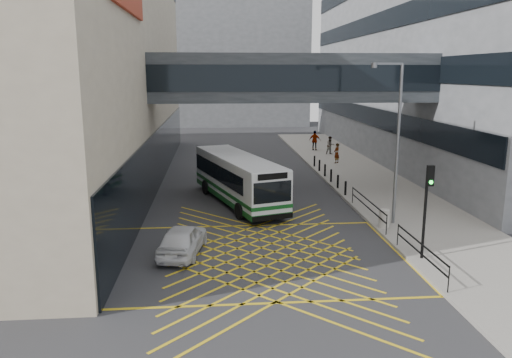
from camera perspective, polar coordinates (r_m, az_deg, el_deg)
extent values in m
plane|color=#333335|center=(21.96, 0.89, -8.85)|extent=(120.00, 120.00, 0.00)
cube|color=black|center=(37.08, -10.81, 2.80)|extent=(0.10, 41.50, 4.00)
cube|color=slate|center=(51.53, 26.31, 13.27)|extent=(24.00, 44.00, 20.00)
cube|color=black|center=(46.72, 12.75, 7.07)|extent=(0.10, 43.50, 1.60)
cube|color=black|center=(46.57, 12.98, 11.98)|extent=(0.10, 43.50, 1.60)
cube|color=black|center=(46.75, 13.23, 16.88)|extent=(0.10, 43.50, 1.60)
cube|color=slate|center=(80.41, -4.91, 12.86)|extent=(28.00, 16.00, 18.00)
cube|color=#32373C|center=(32.80, 4.13, 11.45)|extent=(20.00, 4.00, 3.00)
cube|color=black|center=(30.81, 4.72, 11.40)|extent=(19.50, 0.06, 1.60)
cube|color=black|center=(34.80, 3.61, 11.49)|extent=(19.50, 0.06, 1.60)
cube|color=gray|center=(37.90, 12.25, -0.02)|extent=(6.00, 54.00, 0.16)
cube|color=gold|center=(21.96, 0.89, -8.84)|extent=(12.00, 9.00, 0.01)
cube|color=silver|center=(30.33, -2.06, 0.15)|extent=(5.29, 10.41, 2.50)
cube|color=#0E4917|center=(30.58, -2.05, -1.86)|extent=(5.34, 10.46, 0.31)
cube|color=#0E4917|center=(30.46, -2.05, -0.96)|extent=(5.36, 10.46, 0.20)
cube|color=black|center=(30.78, -2.43, 0.94)|extent=(4.95, 9.19, 0.97)
cube|color=black|center=(25.70, 1.89, -1.51)|extent=(2.05, 0.72, 1.11)
cube|color=black|center=(25.50, 1.92, 0.30)|extent=(1.61, 0.56, 0.32)
cube|color=silver|center=(30.10, -2.08, 2.49)|extent=(5.25, 10.32, 0.09)
cube|color=black|center=(26.03, 1.89, -4.39)|extent=(2.23, 0.79, 0.28)
cube|color=black|center=(35.28, -4.94, -0.04)|extent=(2.23, 0.79, 0.28)
cylinder|color=black|center=(27.17, -1.89, -3.69)|extent=(0.53, 0.96, 0.93)
cylinder|color=black|center=(28.04, 2.58, -3.19)|extent=(0.53, 0.96, 0.93)
cylinder|color=black|center=(32.96, -5.75, -0.92)|extent=(0.53, 0.96, 0.93)
cylinder|color=black|center=(33.68, -1.95, -0.58)|extent=(0.53, 0.96, 0.93)
imported|color=silver|center=(22.24, -8.39, -6.81)|extent=(2.53, 4.57, 1.38)
imported|color=#222328|center=(34.15, -0.83, 0.05)|extent=(3.58, 4.94, 1.44)
imported|color=gray|center=(40.70, -1.72, 1.99)|extent=(2.02, 4.62, 1.43)
cylinder|color=black|center=(21.96, 18.68, -4.38)|extent=(0.13, 0.13, 3.40)
cube|color=black|center=(21.33, 19.30, 0.36)|extent=(0.29, 0.20, 0.85)
sphere|color=#19E533|center=(21.29, 19.37, -0.35)|extent=(0.17, 0.17, 0.16)
cylinder|color=slate|center=(26.21, 15.87, 3.65)|extent=(0.20, 0.20, 8.10)
cube|color=slate|center=(25.48, 14.91, 12.62)|extent=(1.58, 0.56, 0.10)
cylinder|color=slate|center=(25.01, 13.37, 12.53)|extent=(0.35, 0.35, 0.25)
cylinder|color=#ADA89E|center=(26.07, 14.43, -4.39)|extent=(0.54, 0.54, 0.93)
cube|color=black|center=(21.25, 18.33, -7.03)|extent=(0.05, 5.00, 0.05)
cube|color=black|center=(21.38, 18.26, -8.04)|extent=(0.05, 5.00, 0.05)
cube|color=black|center=(27.54, 12.69, -2.37)|extent=(0.05, 6.00, 0.05)
cube|color=black|center=(27.64, 12.65, -3.18)|extent=(0.05, 6.00, 0.05)
cylinder|color=black|center=(19.29, 21.16, -10.64)|extent=(0.04, 0.04, 1.00)
cylinder|color=black|center=(23.58, 15.90, -6.13)|extent=(0.04, 0.04, 1.00)
cylinder|color=black|center=(24.92, 14.69, -5.08)|extent=(0.04, 0.04, 1.00)
cylinder|color=black|center=(30.43, 10.98, -1.80)|extent=(0.04, 0.04, 1.00)
cylinder|color=black|center=(32.34, 10.19, -1.04)|extent=(0.14, 0.14, 0.90)
cylinder|color=black|center=(34.23, 9.34, -0.28)|extent=(0.14, 0.14, 0.90)
cylinder|color=black|center=(36.13, 8.58, 0.40)|extent=(0.14, 0.14, 0.90)
cylinder|color=black|center=(38.04, 7.89, 1.00)|extent=(0.14, 0.14, 0.90)
cylinder|color=black|center=(39.95, 7.26, 1.55)|extent=(0.14, 0.14, 0.90)
cylinder|color=black|center=(41.88, 6.70, 2.05)|extent=(0.14, 0.14, 0.90)
imported|color=gray|center=(43.62, 9.21, 2.92)|extent=(0.83, 0.82, 1.71)
imported|color=gray|center=(48.25, 8.49, 3.81)|extent=(0.91, 0.64, 1.71)
imported|color=gray|center=(50.59, 6.74, 4.39)|extent=(1.28, 0.90, 1.96)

